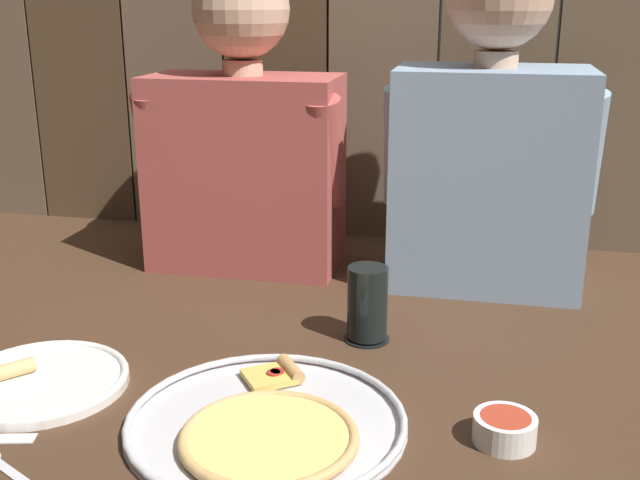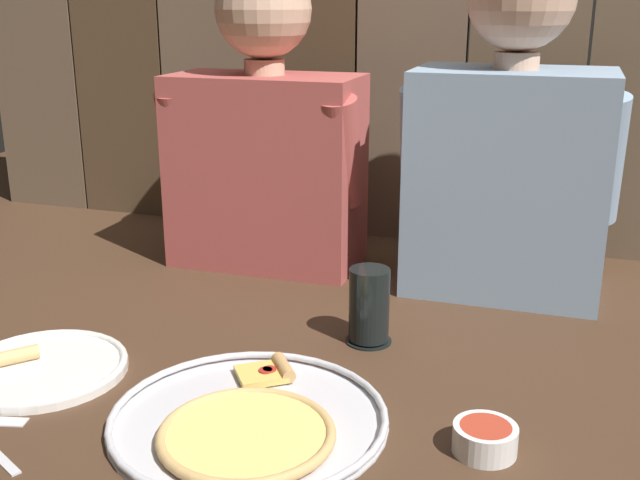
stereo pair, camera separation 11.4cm
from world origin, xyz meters
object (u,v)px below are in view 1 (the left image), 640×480
drinking_glass (367,304)px  diner_right (491,133)px  pizza_tray (268,425)px  diner_left (244,128)px  dipping_bowl (505,428)px  dinner_plate (41,381)px

drinking_glass → diner_right: size_ratio=0.20×
pizza_tray → diner_left: bearing=109.4°
pizza_tray → dipping_bowl: (0.30, 0.04, 0.01)m
dinner_plate → diner_right: bearing=43.3°
dipping_bowl → dinner_plate: bearing=179.3°
pizza_tray → dinner_plate: 0.36m
diner_right → dinner_plate: bearing=-136.7°
diner_right → pizza_tray: bearing=-112.7°
dipping_bowl → diner_right: size_ratio=0.12×
dinner_plate → diner_right: (0.62, 0.58, 0.29)m
drinking_glass → pizza_tray: bearing=-105.1°
diner_left → dipping_bowl: bearing=-48.5°
drinking_glass → dipping_bowl: bearing=-50.8°
pizza_tray → dipping_bowl: 0.30m
drinking_glass → dipping_bowl: (0.22, -0.27, -0.04)m
pizza_tray → diner_right: size_ratio=0.58×
dinner_plate → dipping_bowl: dipping_bowl is taller
dinner_plate → diner_left: diner_left is taller
dinner_plate → pizza_tray: bearing=-7.6°
dipping_bowl → diner_left: (-0.52, 0.59, 0.27)m
pizza_tray → drinking_glass: drinking_glass is taller
dinner_plate → dipping_bowl: bearing=-0.7°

